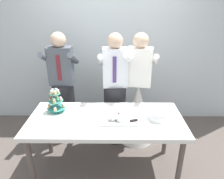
% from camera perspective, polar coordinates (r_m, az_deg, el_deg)
% --- Properties ---
extents(ground_plane, '(8.00, 8.00, 0.00)m').
position_cam_1_polar(ground_plane, '(2.87, -1.56, -21.37)').
color(ground_plane, '#564C47').
extents(rear_wall, '(5.20, 0.10, 2.90)m').
position_cam_1_polar(rear_wall, '(3.49, -1.02, 13.94)').
color(rear_wall, silver).
rests_on(rear_wall, ground_plane).
extents(dessert_table, '(1.80, 0.80, 0.78)m').
position_cam_1_polar(dessert_table, '(2.43, -1.74, -9.54)').
color(dessert_table, white).
rests_on(dessert_table, ground_plane).
extents(cupcake_stand, '(0.23, 0.23, 0.31)m').
position_cam_1_polar(cupcake_stand, '(2.57, -15.52, -3.29)').
color(cupcake_stand, teal).
rests_on(cupcake_stand, dessert_table).
extents(main_cake_tray, '(0.43, 0.31, 0.13)m').
position_cam_1_polar(main_cake_tray, '(2.34, 1.69, -7.69)').
color(main_cake_tray, silver).
rests_on(main_cake_tray, dessert_table).
extents(plate_stack, '(0.21, 0.21, 0.10)m').
position_cam_1_polar(plate_stack, '(2.41, 12.82, -7.08)').
color(plate_stack, white).
rests_on(plate_stack, dessert_table).
extents(person_groom, '(0.49, 0.51, 1.66)m').
position_cam_1_polar(person_groom, '(2.97, 0.79, -1.99)').
color(person_groom, '#232328').
rests_on(person_groom, ground_plane).
extents(person_bride, '(0.57, 0.56, 1.66)m').
position_cam_1_polar(person_bride, '(3.10, 7.14, -4.51)').
color(person_bride, white).
rests_on(person_bride, ground_plane).
extents(person_guest, '(0.46, 0.49, 1.66)m').
position_cam_1_polar(person_guest, '(3.13, -13.43, -1.31)').
color(person_guest, '#232328').
rests_on(person_guest, ground_plane).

